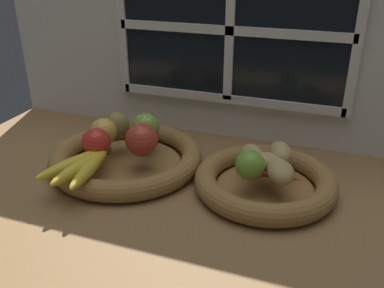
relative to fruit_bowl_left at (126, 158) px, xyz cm
name	(u,v)px	position (x,y,z in cm)	size (l,w,h in cm)	color
ground_plane	(195,187)	(19.29, -1.93, -3.82)	(140.00, 90.00, 3.00)	olive
back_wall	(232,41)	(19.29, 27.84, 25.56)	(140.00, 4.60, 55.00)	silver
fruit_bowl_left	(126,158)	(0.00, 0.00, 0.00)	(38.53, 38.53, 5.01)	olive
fruit_bowl_right	(265,182)	(35.57, 0.00, 0.01)	(32.52, 32.52, 5.01)	olive
apple_red_front	(96,142)	(-4.63, -5.74, 6.16)	(6.95, 6.95, 6.95)	red
apple_golden_left	(104,132)	(-6.14, 0.22, 6.20)	(7.01, 7.01, 7.01)	gold
apple_red_right	(142,140)	(5.62, -1.62, 6.67)	(7.96, 7.96, 7.96)	#B73828
apple_green_back	(146,127)	(2.73, 6.34, 6.36)	(7.34, 7.34, 7.34)	#7AA338
pear_brown	(117,126)	(-4.51, 4.53, 6.39)	(6.20, 6.24, 7.39)	olive
banana_bunch_front	(82,165)	(-3.61, -13.79, 4.17)	(12.27, 20.12, 2.95)	gold
potato_small	(280,172)	(39.14, -3.58, 5.11)	(8.02, 5.70, 4.84)	tan
potato_back	(280,153)	(37.80, 4.92, 5.28)	(8.11, 5.03, 5.18)	tan
potato_large	(267,162)	(35.57, 0.00, 4.97)	(6.90, 5.25, 4.56)	tan
potato_oblong	(252,154)	(31.54, 3.13, 4.81)	(7.60, 4.85, 4.24)	tan
lime_near	(250,165)	(32.68, -4.33, 6.02)	(6.65, 6.65, 6.65)	#6B9E33
chili_pepper	(275,176)	(38.02, -3.34, 3.82)	(2.25, 2.25, 13.03)	red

